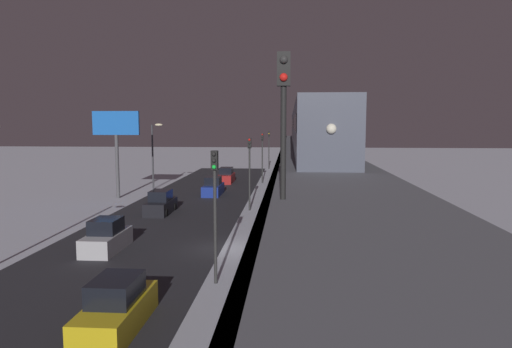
% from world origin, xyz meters
% --- Properties ---
extents(ground_plane, '(240.00, 240.00, 0.00)m').
position_xyz_m(ground_plane, '(0.00, 0.00, 0.00)').
color(ground_plane, silver).
extents(avenue_asphalt, '(11.00, 100.92, 0.01)m').
position_xyz_m(avenue_asphalt, '(5.54, 0.00, 0.00)').
color(avenue_asphalt, '#28282D').
rests_on(avenue_asphalt, ground_plane).
extents(elevated_railway, '(5.00, 100.92, 5.57)m').
position_xyz_m(elevated_railway, '(-5.73, 0.00, 4.80)').
color(elevated_railway, slate).
rests_on(elevated_railway, ground_plane).
extents(subway_train, '(2.94, 55.47, 3.40)m').
position_xyz_m(subway_train, '(-5.82, -20.00, 7.35)').
color(subway_train, '#4C5160').
rests_on(subway_train, elevated_railway).
extents(rail_signal, '(0.36, 0.41, 4.00)m').
position_xyz_m(rail_signal, '(-3.89, 14.81, 8.30)').
color(rail_signal, black).
rests_on(rail_signal, elevated_railway).
extents(sedan_black, '(1.91, 4.58, 1.97)m').
position_xyz_m(sedan_black, '(6.94, -10.83, 0.79)').
color(sedan_black, black).
rests_on(sedan_black, ground_plane).
extents(sedan_red, '(1.80, 4.69, 1.97)m').
position_xyz_m(sedan_red, '(4.14, -31.63, 0.80)').
color(sedan_red, '#A51E1E').
rests_on(sedan_red, ground_plane).
extents(sedan_blue, '(1.80, 4.52, 1.97)m').
position_xyz_m(sedan_blue, '(4.14, -21.25, 0.80)').
color(sedan_blue, navy).
rests_on(sedan_blue, ground_plane).
extents(sedan_yellow, '(1.80, 4.63, 1.97)m').
position_xyz_m(sedan_yellow, '(2.34, 11.32, 0.80)').
color(sedan_yellow, gold).
rests_on(sedan_yellow, ground_plane).
extents(sedan_silver, '(1.80, 4.20, 1.97)m').
position_xyz_m(sedan_silver, '(6.94, 0.94, 0.80)').
color(sedan_silver, '#B2B2B7').
rests_on(sedan_silver, ground_plane).
extents(traffic_light_near, '(0.32, 0.44, 6.40)m').
position_xyz_m(traffic_light_near, '(-0.56, 6.17, 4.20)').
color(traffic_light_near, '#2D2D2D').
rests_on(traffic_light_near, ground_plane).
extents(traffic_light_mid, '(0.32, 0.44, 6.40)m').
position_xyz_m(traffic_light_mid, '(-0.56, -12.58, 4.20)').
color(traffic_light_mid, '#2D2D2D').
rests_on(traffic_light_mid, ground_plane).
extents(traffic_light_far, '(0.32, 0.44, 6.40)m').
position_xyz_m(traffic_light_far, '(-0.56, -31.33, 4.20)').
color(traffic_light_far, '#2D2D2D').
rests_on(traffic_light_far, ground_plane).
extents(traffic_light_distant, '(0.32, 0.44, 6.40)m').
position_xyz_m(traffic_light_distant, '(-0.56, -50.08, 4.20)').
color(traffic_light_distant, '#2D2D2D').
rests_on(traffic_light_distant, ground_plane).
extents(commercial_billboard, '(4.80, 0.36, 8.90)m').
position_xyz_m(commercial_billboard, '(13.56, -18.42, 6.83)').
color(commercial_billboard, '#4C4C51').
rests_on(commercial_billboard, ground_plane).
extents(street_lamp_far, '(1.35, 0.44, 7.65)m').
position_xyz_m(street_lamp_far, '(11.61, -25.00, 4.81)').
color(street_lamp_far, '#38383D').
rests_on(street_lamp_far, ground_plane).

